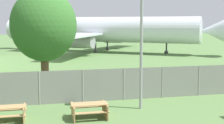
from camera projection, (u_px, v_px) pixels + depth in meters
name	position (u px, v px, depth m)	size (l,w,h in m)	color
perimeter_fence	(124.00, 84.00, 19.24)	(56.07, 0.07, 1.98)	gray
airplane	(107.00, 30.00, 49.79)	(32.68, 26.23, 11.61)	silver
picnic_bench_near_cabin	(89.00, 109.00, 15.61)	(1.84, 1.42, 0.76)	tan
picnic_bench_open_grass	(7.00, 112.00, 15.03)	(1.78, 1.40, 0.76)	tan
tree_near_hangar	(44.00, 26.00, 21.02)	(4.45, 4.45, 7.04)	brown
light_mast	(141.00, 32.00, 16.89)	(0.44, 0.44, 6.82)	#99999E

